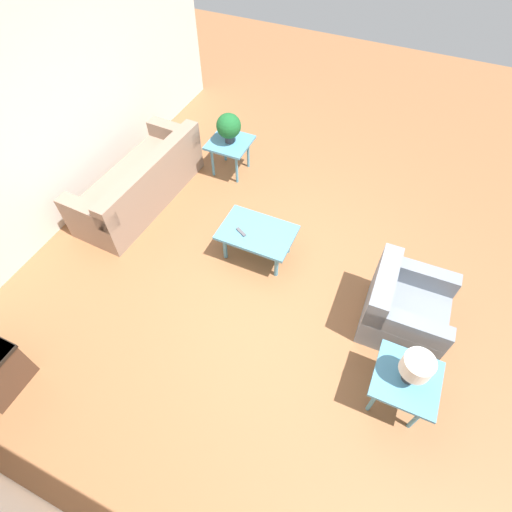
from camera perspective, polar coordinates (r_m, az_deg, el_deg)
ground_plane at (r=4.95m, az=2.71°, el=-3.28°), size 14.00×14.00×0.00m
wall_right at (r=5.54m, az=-28.75°, el=16.14°), size 0.12×7.20×2.70m
sofa at (r=5.90m, az=-16.08°, el=9.93°), size 0.90×2.10×0.78m
armchair at (r=4.63m, az=20.12°, el=-6.98°), size 0.86×0.86×0.78m
coffee_table at (r=4.89m, az=0.15°, el=3.12°), size 0.90×0.61×0.44m
side_table_plant at (r=6.10m, az=-3.76°, el=15.45°), size 0.59×0.59×0.53m
side_table_lamp at (r=4.07m, az=20.56°, el=-16.40°), size 0.59×0.59×0.53m
potted_plant at (r=5.92m, az=-3.93°, el=17.99°), size 0.35×0.35×0.44m
table_lamp at (r=3.80m, az=21.92°, el=-14.52°), size 0.27×0.27×0.37m
remote_control at (r=4.83m, az=-2.15°, el=3.45°), size 0.16×0.11×0.02m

